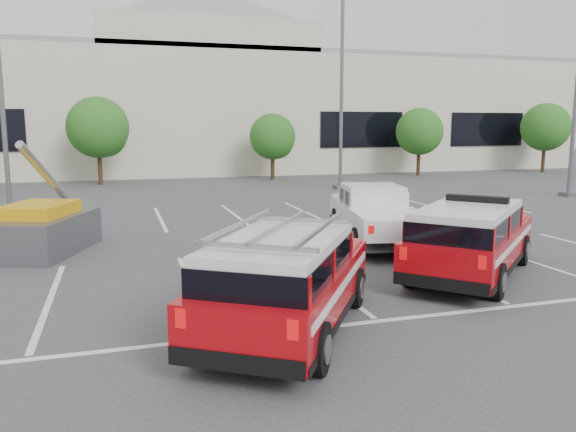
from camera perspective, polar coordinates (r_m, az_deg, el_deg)
The scene contains 12 objects.
ground at distance 12.19m, azimuth 3.21°, elevation -6.31°, with size 120.00×120.00×0.00m, color #38383B.
stall_markings at distance 16.37m, azimuth -2.21°, elevation -2.27°, with size 23.00×15.00×0.01m, color silver.
convention_building at distance 43.13m, azimuth -11.47°, elevation 10.92°, with size 60.00×16.99×13.20m.
tree_mid_left at distance 33.09m, azimuth -18.58°, elevation 8.31°, with size 3.37×3.37×4.85m.
tree_mid_right at distance 34.33m, azimuth -1.46°, elevation 7.89°, with size 2.77×2.77×3.99m.
tree_right at distance 38.22m, azimuth 13.30°, elevation 8.19°, with size 3.07×3.07×4.42m.
tree_far_right at distance 44.09m, azimuth 24.74°, elevation 8.04°, with size 3.37×3.37×4.85m.
light_pole_mid at distance 29.27m, azimuth 5.47°, elevation 12.90°, with size 0.90×0.60×10.24m.
fire_chief_suv at distance 12.80m, azimuth 18.07°, elevation -2.76°, with size 4.82×4.64×1.73m.
white_pickup at distance 15.94m, azimuth 8.83°, elevation -0.42°, with size 2.83×5.39×1.57m.
ladder_suv at distance 8.89m, azimuth -0.16°, elevation -7.34°, with size 4.01×4.82×1.81m.
utility_rig at distance 15.79m, azimuth -24.32°, elevation -1.40°, with size 3.77×3.67×2.90m.
Camera 1 is at (-4.06, -11.03, 3.24)m, focal length 35.00 mm.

